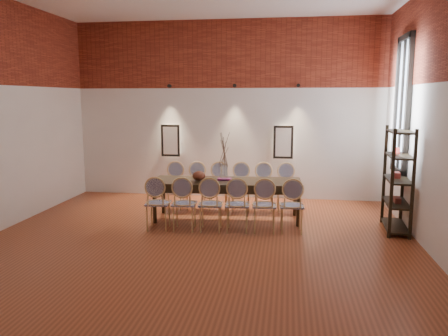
# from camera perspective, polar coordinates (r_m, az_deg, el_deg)

# --- Properties ---
(floor) EXTENTS (7.00, 7.00, 0.02)m
(floor) POSITION_cam_1_polar(r_m,az_deg,el_deg) (6.94, -3.81, -10.17)
(floor) COLOR #964625
(floor) RESTS_ON ground
(wall_back) EXTENTS (7.00, 0.10, 4.00)m
(wall_back) POSITION_cam_1_polar(r_m,az_deg,el_deg) (10.05, 0.34, 7.54)
(wall_back) COLOR silver
(wall_back) RESTS_ON ground
(wall_front) EXTENTS (7.00, 0.10, 4.00)m
(wall_front) POSITION_cam_1_polar(r_m,az_deg,el_deg) (3.18, -17.75, 3.62)
(wall_front) COLOR silver
(wall_front) RESTS_ON ground
(wall_right) EXTENTS (0.10, 7.00, 4.00)m
(wall_right) POSITION_cam_1_polar(r_m,az_deg,el_deg) (6.76, 27.07, 5.76)
(wall_right) COLOR silver
(wall_right) RESTS_ON ground
(brick_band_back) EXTENTS (7.00, 0.02, 1.50)m
(brick_band_back) POSITION_cam_1_polar(r_m,az_deg,el_deg) (10.02, 0.29, 14.69)
(brick_band_back) COLOR maroon
(brick_band_back) RESTS_ON ground
(niche_left) EXTENTS (0.36, 0.06, 0.66)m
(niche_left) POSITION_cam_1_polar(r_m,az_deg,el_deg) (10.26, -6.96, 3.59)
(niche_left) COLOR #FFEAC6
(niche_left) RESTS_ON wall_back
(niche_right) EXTENTS (0.36, 0.06, 0.66)m
(niche_right) POSITION_cam_1_polar(r_m,az_deg,el_deg) (9.90, 7.75, 3.37)
(niche_right) COLOR #FFEAC6
(niche_right) RESTS_ON wall_back
(spot_fixture_left) EXTENTS (0.08, 0.10, 0.08)m
(spot_fixture_left) POSITION_cam_1_polar(r_m,az_deg,el_deg) (10.18, -7.15, 10.59)
(spot_fixture_left) COLOR black
(spot_fixture_left) RESTS_ON wall_back
(spot_fixture_mid) EXTENTS (0.08, 0.10, 0.08)m
(spot_fixture_mid) POSITION_cam_1_polar(r_m,az_deg,el_deg) (9.89, 1.41, 10.70)
(spot_fixture_mid) COLOR black
(spot_fixture_mid) RESTS_ON wall_back
(spot_fixture_right) EXTENTS (0.08, 0.10, 0.08)m
(spot_fixture_right) POSITION_cam_1_polar(r_m,az_deg,el_deg) (9.82, 9.68, 10.58)
(spot_fixture_right) COLOR black
(spot_fixture_right) RESTS_ON wall_back
(window_glass) EXTENTS (0.02, 0.78, 2.38)m
(window_glass) POSITION_cam_1_polar(r_m,az_deg,el_deg) (8.65, 22.35, 7.59)
(window_glass) COLOR silver
(window_glass) RESTS_ON wall_right
(window_frame) EXTENTS (0.08, 0.90, 2.50)m
(window_frame) POSITION_cam_1_polar(r_m,az_deg,el_deg) (8.64, 22.22, 7.60)
(window_frame) COLOR black
(window_frame) RESTS_ON wall_right
(window_mullion) EXTENTS (0.06, 0.06, 2.40)m
(window_mullion) POSITION_cam_1_polar(r_m,az_deg,el_deg) (8.64, 22.22, 7.60)
(window_mullion) COLOR black
(window_mullion) RESTS_ON wall_right
(dining_table) EXTENTS (2.83, 1.07, 0.75)m
(dining_table) POSITION_cam_1_polar(r_m,az_deg,el_deg) (8.27, 0.40, -4.18)
(dining_table) COLOR #312211
(dining_table) RESTS_ON floor
(chair_near_a) EXTENTS (0.47, 0.47, 0.94)m
(chair_near_a) POSITION_cam_1_polar(r_m,az_deg,el_deg) (7.72, -8.60, -4.53)
(chair_near_a) COLOR tan
(chair_near_a) RESTS_ON floor
(chair_near_b) EXTENTS (0.47, 0.47, 0.94)m
(chair_near_b) POSITION_cam_1_polar(r_m,az_deg,el_deg) (7.63, -5.21, -4.63)
(chair_near_b) COLOR tan
(chair_near_b) RESTS_ON floor
(chair_near_c) EXTENTS (0.47, 0.47, 0.94)m
(chair_near_c) POSITION_cam_1_polar(r_m,az_deg,el_deg) (7.57, -1.75, -4.71)
(chair_near_c) COLOR tan
(chair_near_c) RESTS_ON floor
(chair_near_d) EXTENTS (0.47, 0.47, 0.94)m
(chair_near_d) POSITION_cam_1_polar(r_m,az_deg,el_deg) (7.53, 1.76, -4.78)
(chair_near_d) COLOR tan
(chair_near_d) RESTS_ON floor
(chair_near_e) EXTENTS (0.47, 0.47, 0.94)m
(chair_near_e) POSITION_cam_1_polar(r_m,az_deg,el_deg) (7.52, 5.29, -4.83)
(chair_near_e) COLOR tan
(chair_near_e) RESTS_ON floor
(chair_near_f) EXTENTS (0.47, 0.47, 0.94)m
(chair_near_f) POSITION_cam_1_polar(r_m,az_deg,el_deg) (7.54, 8.82, -4.86)
(chair_near_f) COLOR tan
(chair_near_f) RESTS_ON floor
(chair_far_a) EXTENTS (0.47, 0.47, 0.94)m
(chair_far_a) POSITION_cam_1_polar(r_m,az_deg,el_deg) (9.10, -6.54, -2.39)
(chair_far_a) COLOR tan
(chair_far_a) RESTS_ON floor
(chair_far_b) EXTENTS (0.47, 0.47, 0.94)m
(chair_far_b) POSITION_cam_1_polar(r_m,az_deg,el_deg) (9.03, -3.66, -2.45)
(chair_far_b) COLOR tan
(chair_far_b) RESTS_ON floor
(chair_far_c) EXTENTS (0.47, 0.47, 0.94)m
(chair_far_c) POSITION_cam_1_polar(r_m,az_deg,el_deg) (8.97, -0.74, -2.50)
(chair_far_c) COLOR tan
(chair_far_c) RESTS_ON floor
(chair_far_d) EXTENTS (0.47, 0.47, 0.94)m
(chair_far_d) POSITION_cam_1_polar(r_m,az_deg,el_deg) (8.94, 2.22, -2.55)
(chair_far_d) COLOR tan
(chair_far_d) RESTS_ON floor
(chair_far_e) EXTENTS (0.47, 0.47, 0.94)m
(chair_far_e) POSITION_cam_1_polar(r_m,az_deg,el_deg) (8.94, 5.18, -2.59)
(chair_far_e) COLOR tan
(chair_far_e) RESTS_ON floor
(chair_far_f) EXTENTS (0.47, 0.47, 0.94)m
(chair_far_f) POSITION_cam_1_polar(r_m,az_deg,el_deg) (8.96, 8.14, -2.62)
(chair_far_f) COLOR tan
(chair_far_f) RESTS_ON floor
(vase) EXTENTS (0.14, 0.14, 0.30)m
(vase) POSITION_cam_1_polar(r_m,az_deg,el_deg) (8.17, -0.00, -0.59)
(vase) COLOR silver
(vase) RESTS_ON dining_table
(dried_branches) EXTENTS (0.50, 0.50, 0.70)m
(dried_branches) POSITION_cam_1_polar(r_m,az_deg,el_deg) (8.11, -0.00, 2.54)
(dried_branches) COLOR #4D3B2D
(dried_branches) RESTS_ON vase
(bowl) EXTENTS (0.24, 0.24, 0.18)m
(bowl) POSITION_cam_1_polar(r_m,az_deg,el_deg) (8.18, -3.30, -1.02)
(bowl) COLOR #552314
(bowl) RESTS_ON dining_table
(book) EXTENTS (0.27, 0.20, 0.03)m
(book) POSITION_cam_1_polar(r_m,az_deg,el_deg) (8.24, 0.08, -1.46)
(book) COLOR #7E1659
(book) RESTS_ON dining_table
(shelving_rack) EXTENTS (0.46, 1.03, 1.80)m
(shelving_rack) POSITION_cam_1_polar(r_m,az_deg,el_deg) (8.04, 21.75, -1.41)
(shelving_rack) COLOR black
(shelving_rack) RESTS_ON floor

